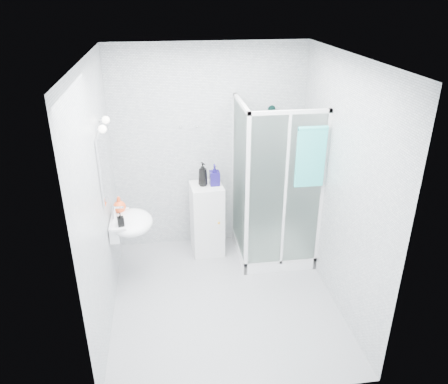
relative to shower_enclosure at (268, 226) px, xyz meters
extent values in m
cube|color=silver|center=(-0.67, -0.77, 0.85)|extent=(2.40, 2.60, 2.60)
cube|color=#A1A3A6|center=(-0.67, -0.77, -0.44)|extent=(2.40, 2.60, 0.01)
cube|color=white|center=(-0.67, -0.77, 2.15)|extent=(2.40, 2.60, 0.01)
cube|color=white|center=(0.08, 0.08, -0.39)|extent=(0.90, 0.90, 0.12)
cube|color=white|center=(-0.35, 0.08, 1.53)|extent=(0.04, 0.90, 0.04)
cube|color=white|center=(0.08, -0.35, 1.53)|extent=(0.90, 0.04, 0.04)
cube|color=white|center=(-0.35, -0.35, 0.55)|extent=(0.04, 0.04, 2.00)
cube|color=white|center=(-0.36, 0.08, 0.59)|extent=(0.02, 0.82, 1.84)
cube|color=white|center=(0.08, -0.36, 0.59)|extent=(0.82, 0.02, 1.84)
cube|color=white|center=(0.08, -0.35, 0.59)|extent=(0.03, 0.04, 1.84)
cylinder|color=silver|center=(0.08, 0.47, 0.90)|extent=(0.02, 0.02, 1.00)
cylinder|color=silver|center=(0.08, 0.44, 1.37)|extent=(0.09, 0.05, 0.09)
cylinder|color=silver|center=(0.13, 0.50, 0.60)|extent=(0.12, 0.04, 0.12)
cylinder|color=silver|center=(0.36, -0.39, 1.33)|extent=(0.03, 0.05, 0.03)
cube|color=white|center=(-1.81, -0.32, 0.30)|extent=(0.10, 0.40, 0.18)
ellipsoid|color=white|center=(-1.63, -0.32, 0.35)|extent=(0.46, 0.56, 0.20)
cube|color=white|center=(-1.75, -0.32, 0.40)|extent=(0.16, 0.50, 0.02)
cylinder|color=silver|center=(-1.81, -0.32, 0.48)|extent=(0.04, 0.04, 0.16)
cylinder|color=silver|center=(-1.76, -0.32, 0.55)|extent=(0.12, 0.02, 0.02)
cube|color=white|center=(-1.85, -0.32, 1.05)|extent=(0.02, 0.60, 0.70)
cylinder|color=silver|center=(-1.84, -0.48, 1.47)|extent=(0.05, 0.04, 0.04)
sphere|color=white|center=(-1.80, -0.48, 1.47)|extent=(0.08, 0.08, 0.08)
cylinder|color=silver|center=(-1.84, -0.16, 1.47)|extent=(0.05, 0.04, 0.04)
sphere|color=white|center=(-1.80, -0.16, 1.47)|extent=(0.08, 0.08, 0.08)
cylinder|color=silver|center=(-1.02, 0.50, 1.17)|extent=(0.02, 0.04, 0.02)
sphere|color=silver|center=(-1.02, 0.48, 1.17)|extent=(0.03, 0.03, 0.03)
cylinder|color=silver|center=(-0.82, 0.50, 1.17)|extent=(0.02, 0.04, 0.02)
sphere|color=silver|center=(-0.82, 0.48, 1.17)|extent=(0.03, 0.03, 0.03)
cube|color=white|center=(-0.74, 0.24, 0.02)|extent=(0.42, 0.42, 0.94)
cube|color=white|center=(-0.74, 0.05, 0.02)|extent=(0.35, 0.03, 0.80)
sphere|color=yellow|center=(-0.62, 0.03, 0.07)|extent=(0.03, 0.03, 0.03)
cube|color=#33C2BD|center=(0.32, -0.40, 1.04)|extent=(0.32, 0.04, 0.66)
cylinder|color=#33C2BD|center=(0.32, -0.40, 1.37)|extent=(0.32, 0.05, 0.05)
imported|color=black|center=(-0.78, 0.25, 0.64)|extent=(0.15, 0.15, 0.30)
imported|color=#180F5B|center=(-0.64, 0.24, 0.63)|extent=(0.12, 0.13, 0.26)
imported|color=#F44E1C|center=(-1.76, -0.16, 0.51)|extent=(0.17, 0.17, 0.19)
imported|color=black|center=(-1.73, -0.49, 0.49)|extent=(0.08, 0.08, 0.15)
camera|label=1|loc=(-1.22, -4.61, 2.70)|focal=35.00mm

